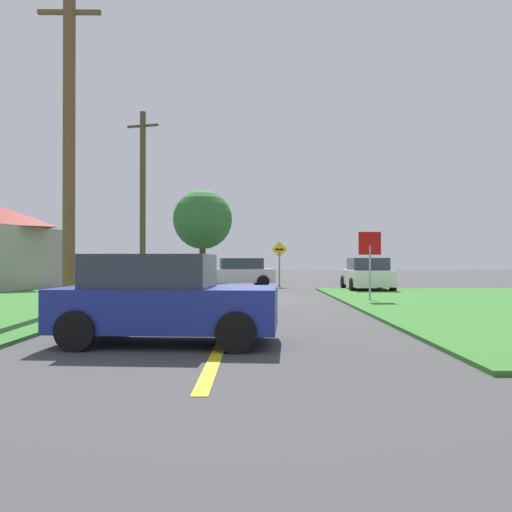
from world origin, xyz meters
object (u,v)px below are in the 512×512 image
at_px(stop_sign, 369,252).
at_px(car_behind_on_main_road, 163,299).
at_px(car_approaching_junction, 236,273).
at_px(utility_pole_near, 68,146).
at_px(car_on_crossroad, 366,274).
at_px(oak_tree_left, 202,220).
at_px(utility_pole_mid, 142,198).
at_px(direction_sign, 278,259).

height_order(stop_sign, car_behind_on_main_road, stop_sign).
distance_m(car_approaching_junction, utility_pole_near, 15.76).
height_order(car_on_crossroad, oak_tree_left, oak_tree_left).
relative_size(car_on_crossroad, oak_tree_left, 0.68).
xyz_separation_m(stop_sign, utility_pole_near, (-9.45, -3.88, 2.97)).
xyz_separation_m(car_approaching_junction, car_on_crossroad, (6.61, -3.48, 0.00)).
relative_size(car_on_crossroad, car_behind_on_main_road, 1.12).
relative_size(utility_pole_mid, direction_sign, 3.70).
distance_m(car_approaching_junction, utility_pole_mid, 6.60).
height_order(stop_sign, oak_tree_left, oak_tree_left).
relative_size(car_approaching_junction, utility_pole_mid, 0.47).
height_order(car_approaching_junction, direction_sign, direction_sign).
height_order(utility_pole_near, utility_pole_mid, utility_pole_mid).
distance_m(car_on_crossroad, utility_pole_mid, 12.47).
distance_m(stop_sign, oak_tree_left, 21.52).
height_order(car_approaching_junction, utility_pole_near, utility_pole_near).
relative_size(car_approaching_junction, oak_tree_left, 0.67).
bearing_deg(utility_pole_near, stop_sign, 22.30).
bearing_deg(car_approaching_junction, oak_tree_left, -79.99).
bearing_deg(direction_sign, utility_pole_near, -114.47).
relative_size(direction_sign, oak_tree_left, 0.38).
bearing_deg(car_approaching_junction, utility_pole_near, 66.19).
height_order(car_behind_on_main_road, oak_tree_left, oak_tree_left).
relative_size(car_on_crossroad, utility_pole_near, 0.48).
distance_m(car_behind_on_main_road, utility_pole_near, 7.67).
bearing_deg(car_on_crossroad, stop_sign, 170.48).
height_order(car_approaching_junction, car_behind_on_main_road, same).
bearing_deg(car_behind_on_main_road, car_on_crossroad, 70.22).
relative_size(utility_pole_near, direction_sign, 3.65).
distance_m(car_on_crossroad, direction_sign, 5.53).
xyz_separation_m(car_approaching_junction, utility_pole_near, (-4.27, -14.64, 3.97)).
relative_size(car_on_crossroad, direction_sign, 1.77).
bearing_deg(car_approaching_junction, utility_pole_mid, 8.59).
distance_m(car_approaching_junction, car_on_crossroad, 7.47).
xyz_separation_m(utility_pole_near, utility_pole_mid, (-0.74, 13.19, 0.09)).
relative_size(car_approaching_junction, car_on_crossroad, 0.99).
distance_m(direction_sign, oak_tree_left, 10.81).
distance_m(utility_pole_near, utility_pole_mid, 13.21).
xyz_separation_m(car_on_crossroad, utility_pole_near, (-10.88, -11.16, 3.97)).
height_order(car_on_crossroad, direction_sign, direction_sign).
relative_size(stop_sign, oak_tree_left, 0.38).
distance_m(car_behind_on_main_road, utility_pole_mid, 19.57).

